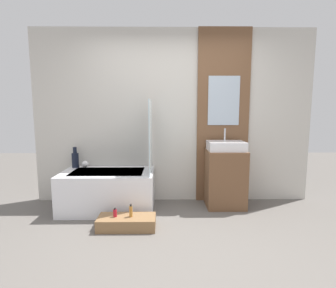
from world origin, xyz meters
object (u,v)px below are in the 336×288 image
object	(u,v)px
bottle_soap_secondary	(131,211)
bathtub	(108,190)
vase_tall_dark	(75,159)
bottle_soap_primary	(115,213)
wooden_step_bench	(127,222)
sink	(226,146)
vase_round_light	(85,164)

from	to	relation	value
bottle_soap_secondary	bathtub	bearing A→B (deg)	123.11
vase_tall_dark	bottle_soap_primary	world-z (taller)	vase_tall_dark
bathtub	vase_tall_dark	xyz separation A→B (m)	(-0.54, 0.27, 0.40)
vase_tall_dark	bathtub	bearing A→B (deg)	-26.47
vase_tall_dark	bottle_soap_primary	size ratio (longest dim) A/B	2.83
bathtub	wooden_step_bench	world-z (taller)	bathtub
bottle_soap_primary	bottle_soap_secondary	xyz separation A→B (m)	(0.19, 0.00, 0.02)
sink	bottle_soap_secondary	distance (m)	1.62
vase_round_light	bottle_soap_primary	bearing A→B (deg)	-55.48
vase_round_light	bottle_soap_primary	xyz separation A→B (m)	(0.60, -0.88, -0.41)
vase_round_light	bottle_soap_primary	world-z (taller)	vase_round_light
sink	vase_tall_dark	size ratio (longest dim) A/B	1.69
vase_tall_dark	bottle_soap_primary	bearing A→B (deg)	-49.61
bathtub	sink	world-z (taller)	sink
wooden_step_bench	vase_round_light	distance (m)	1.26
vase_tall_dark	sink	bearing A→B (deg)	-3.99
bathtub	bottle_soap_secondary	size ratio (longest dim) A/B	8.20
sink	wooden_step_bench	bearing A→B (deg)	-151.64
bottle_soap_primary	bottle_soap_secondary	distance (m)	0.19
bathtub	bottle_soap_secondary	distance (m)	0.73
bathtub	bottle_soap_primary	xyz separation A→B (m)	(0.21, -0.61, -0.08)
wooden_step_bench	bottle_soap_secondary	xyz separation A→B (m)	(0.05, 0.00, 0.14)
wooden_step_bench	bathtub	bearing A→B (deg)	119.58
vase_round_light	bottle_soap_secondary	world-z (taller)	vase_round_light
wooden_step_bench	sink	world-z (taller)	sink
vase_tall_dark	bottle_soap_secondary	distance (m)	1.36
vase_round_light	bottle_soap_primary	distance (m)	1.14
vase_tall_dark	bottle_soap_secondary	size ratio (longest dim) A/B	1.98
wooden_step_bench	vase_round_light	world-z (taller)	vase_round_light
vase_tall_dark	vase_round_light	size ratio (longest dim) A/B	3.10
bathtub	wooden_step_bench	distance (m)	0.73
wooden_step_bench	vase_tall_dark	world-z (taller)	vase_tall_dark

